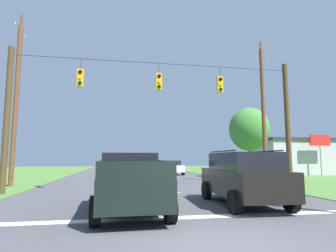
# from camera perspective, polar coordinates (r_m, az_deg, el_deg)

# --- Properties ---
(ground_plane) EXTENTS (120.00, 120.00, 0.00)m
(ground_plane) POSITION_cam_1_polar(r_m,az_deg,el_deg) (6.09, 9.90, -23.48)
(ground_plane) COLOR #47474C
(shoulder_grass_right) EXTENTS (16.00, 80.00, 0.03)m
(shoulder_grass_right) POSITION_cam_1_polar(r_m,az_deg,el_deg) (26.57, 29.79, -9.60)
(shoulder_grass_right) COLOR #4C7833
(shoulder_grass_right) RESTS_ON ground
(stop_bar_stripe) EXTENTS (13.06, 0.45, 0.01)m
(stop_bar_stripe) POSITION_cam_1_polar(r_m,az_deg,el_deg) (8.70, 3.32, -18.39)
(stop_bar_stripe) COLOR white
(stop_bar_stripe) RESTS_ON ground
(lane_dash_0) EXTENTS (2.50, 0.15, 0.01)m
(lane_dash_0) POSITION_cam_1_polar(r_m,az_deg,el_deg) (14.53, -2.27, -13.66)
(lane_dash_0) COLOR white
(lane_dash_0) RESTS_ON ground
(lane_dash_1) EXTENTS (2.50, 0.15, 0.01)m
(lane_dash_1) POSITION_cam_1_polar(r_m,az_deg,el_deg) (21.50, -4.84, -11.37)
(lane_dash_1) COLOR white
(lane_dash_1) RESTS_ON ground
(lane_dash_2) EXTENTS (2.50, 0.15, 0.01)m
(lane_dash_2) POSITION_cam_1_polar(r_m,az_deg,el_deg) (28.57, -6.14, -10.19)
(lane_dash_2) COLOR white
(lane_dash_2) RESTS_ON ground
(lane_dash_3) EXTENTS (2.50, 0.15, 0.01)m
(lane_dash_3) POSITION_cam_1_polar(r_m,az_deg,el_deg) (37.99, -7.11, -9.29)
(lane_dash_3) COLOR white
(lane_dash_3) RESTS_ON ground
(overhead_signal_span) EXTENTS (15.81, 0.31, 7.51)m
(overhead_signal_span) POSITION_cam_1_polar(r_m,az_deg,el_deg) (15.19, -1.90, 2.16)
(overhead_signal_span) COLOR #4D3A21
(overhead_signal_span) RESTS_ON ground
(pickup_truck) EXTENTS (2.41, 5.46, 1.95)m
(pickup_truck) POSITION_cam_1_polar(r_m,az_deg,el_deg) (9.59, -7.99, -11.43)
(pickup_truck) COLOR black
(pickup_truck) RESTS_ON ground
(suv_black) EXTENTS (2.36, 4.87, 2.05)m
(suv_black) POSITION_cam_1_polar(r_m,az_deg,el_deg) (11.10, 15.22, -10.12)
(suv_black) COLOR black
(suv_black) RESTS_ON ground
(distant_car_crossing_white) EXTENTS (2.17, 4.38, 1.52)m
(distant_car_crossing_white) POSITION_cam_1_polar(r_m,az_deg,el_deg) (25.16, -7.67, -8.86)
(distant_car_crossing_white) COLOR silver
(distant_car_crossing_white) RESTS_ON ground
(distant_car_oncoming) EXTENTS (2.26, 4.42, 1.52)m
(distant_car_oncoming) POSITION_cam_1_polar(r_m,az_deg,el_deg) (30.30, 0.70, -8.54)
(distant_car_oncoming) COLOR silver
(distant_car_oncoming) RESTS_ON ground
(utility_pole_mid_right) EXTENTS (0.27, 1.87, 10.27)m
(utility_pole_mid_right) POSITION_cam_1_polar(r_m,az_deg,el_deg) (20.78, 19.15, 3.10)
(utility_pole_mid_right) COLOR brown
(utility_pole_mid_right) RESTS_ON ground
(utility_pole_near_left) EXTENTS (0.30, 1.97, 11.32)m
(utility_pole_near_left) POSITION_cam_1_polar(r_m,az_deg,el_deg) (20.35, -28.98, 4.57)
(utility_pole_near_left) COLOR brown
(utility_pole_near_left) RESTS_ON ground
(tree_roadside_right) EXTENTS (3.61, 3.61, 6.35)m
(tree_roadside_right) POSITION_cam_1_polar(r_m,az_deg,el_deg) (26.00, 16.46, -0.68)
(tree_roadside_right) COLOR brown
(tree_roadside_right) RESTS_ON ground
(roadside_store) EXTENTS (9.27, 6.76, 4.15)m
(roadside_store) POSITION_cam_1_polar(r_m,az_deg,el_deg) (34.34, 25.18, -5.73)
(roadside_store) COLOR #B2B2B7
(roadside_store) RESTS_ON ground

